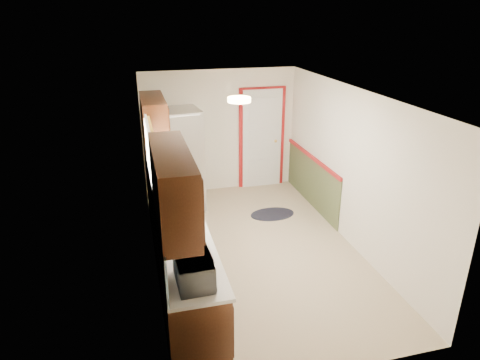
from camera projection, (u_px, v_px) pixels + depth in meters
room_shell at (256, 177)px, 6.13m from camera, size 3.20×5.20×2.52m
kitchen_run at (173, 220)px, 5.72m from camera, size 0.63×4.00×2.20m
back_wall_trim at (272, 147)px, 8.46m from camera, size 1.12×2.30×2.08m
ceiling_fixture at (239, 100)px, 5.45m from camera, size 0.30×0.30×0.06m
microwave at (194, 267)px, 4.13m from camera, size 0.30×0.53×0.35m
refrigerator at (179, 160)px, 7.65m from camera, size 0.84×0.81×1.84m
rug at (272, 214)px, 7.68m from camera, size 0.81×0.54×0.01m
cooktop at (167, 178)px, 6.78m from camera, size 0.46×0.55×0.02m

